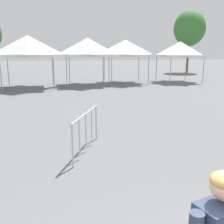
# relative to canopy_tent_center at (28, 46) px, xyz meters

# --- Properties ---
(canopy_tent_center) EXTENTS (3.63, 3.63, 3.70)m
(canopy_tent_center) POSITION_rel_canopy_tent_center_xyz_m (0.00, 0.00, 0.00)
(canopy_tent_center) COLOR #9E9EA3
(canopy_tent_center) RESTS_ON ground
(canopy_tent_behind_right) EXTENTS (3.35, 3.35, 3.61)m
(canopy_tent_behind_right) POSITION_rel_canopy_tent_center_xyz_m (4.31, 0.76, -0.05)
(canopy_tent_behind_right) COLOR #9E9EA3
(canopy_tent_behind_right) RESTS_ON ground
(canopy_tent_right_of_center) EXTENTS (3.48, 3.48, 3.51)m
(canopy_tent_right_of_center) POSITION_rel_canopy_tent_center_xyz_m (7.50, 1.41, -0.12)
(canopy_tent_right_of_center) COLOR #9E9EA3
(canopy_tent_right_of_center) RESTS_ON ground
(canopy_tent_far_left) EXTENTS (3.11, 3.11, 3.39)m
(canopy_tent_far_left) POSITION_rel_canopy_tent_center_xyz_m (12.23, 1.19, -0.20)
(canopy_tent_far_left) COLOR #9E9EA3
(canopy_tent_far_left) RESTS_ON ground
(tree_behind_tents_left) EXTENTS (3.73, 3.73, 7.27)m
(tree_behind_tents_left) POSITION_rel_canopy_tent_center_xyz_m (17.67, 9.97, 2.25)
(tree_behind_tents_left) COLOR brown
(tree_behind_tents_left) RESTS_ON ground
(crowd_barrier_near_person) EXTENTS (0.91, 1.94, 1.08)m
(crowd_barrier_near_person) POSITION_rel_canopy_tent_center_xyz_m (2.61, -13.04, -2.19)
(crowd_barrier_near_person) COLOR #B7BABF
(crowd_barrier_near_person) RESTS_ON ground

